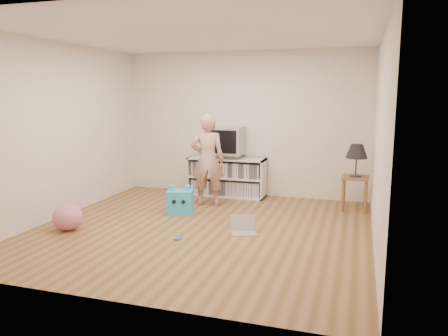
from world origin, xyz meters
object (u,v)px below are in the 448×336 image
at_px(side_table, 355,185).
at_px(person, 208,160).
at_px(table_lamp, 357,152).
at_px(laptop, 243,228).
at_px(media_unit, 227,177).
at_px(dvd_deck, 227,156).
at_px(plush_pink, 68,218).
at_px(crt_tv, 227,140).
at_px(plush_blue, 180,201).

distance_m(side_table, person, 2.41).
bearing_deg(table_lamp, person, -171.29).
relative_size(table_lamp, laptop, 1.25).
bearing_deg(media_unit, table_lamp, -9.75).
relative_size(dvd_deck, plush_pink, 1.10).
bearing_deg(crt_tv, table_lamp, -9.28).
bearing_deg(media_unit, crt_tv, -90.00).
distance_m(person, laptop, 1.74).
relative_size(plush_blue, plush_pink, 1.11).
xyz_separation_m(table_lamp, laptop, (-1.40, -1.64, -0.88)).
bearing_deg(dvd_deck, plush_pink, -119.56).
bearing_deg(side_table, crt_tv, 170.72).
bearing_deg(plush_blue, crt_tv, 60.34).
height_order(crt_tv, person, person).
height_order(dvd_deck, side_table, dvd_deck).
bearing_deg(person, dvd_deck, -111.79).
bearing_deg(person, plush_pink, 40.65).
bearing_deg(person, side_table, 175.47).
relative_size(person, plush_pink, 3.74).
relative_size(dvd_deck, table_lamp, 0.87).
bearing_deg(person, plush_blue, 56.45).
distance_m(crt_tv, plush_blue, 1.63).
bearing_deg(laptop, plush_blue, 129.42).
height_order(crt_tv, plush_blue, crt_tv).
bearing_deg(person, laptop, 113.65).
bearing_deg(media_unit, person, -98.38).
height_order(media_unit, side_table, media_unit).
bearing_deg(dvd_deck, table_lamp, -9.36).
distance_m(plush_blue, plush_pink, 1.68).
bearing_deg(side_table, dvd_deck, 170.64).
xyz_separation_m(person, plush_pink, (-1.37, -1.87, -0.59)).
distance_m(crt_tv, side_table, 2.35).
relative_size(media_unit, dvd_deck, 3.11).
distance_m(dvd_deck, plush_pink, 3.05).
bearing_deg(person, table_lamp, 175.47).
bearing_deg(plush_blue, media_unit, 60.53).
relative_size(crt_tv, plush_pink, 1.47).
bearing_deg(side_table, plush_blue, -158.97).
xyz_separation_m(crt_tv, table_lamp, (2.24, -0.37, -0.08)).
distance_m(media_unit, dvd_deck, 0.39).
xyz_separation_m(person, plush_blue, (-0.24, -0.64, -0.57)).
relative_size(person, laptop, 3.71).
bearing_deg(crt_tv, laptop, -67.08).
xyz_separation_m(media_unit, person, (-0.11, -0.75, 0.41)).
xyz_separation_m(dvd_deck, side_table, (2.24, -0.37, -0.32)).
bearing_deg(table_lamp, crt_tv, 170.72).
bearing_deg(media_unit, side_table, -9.75).
relative_size(side_table, laptop, 1.34).
bearing_deg(table_lamp, plush_pink, -149.01).
xyz_separation_m(media_unit, side_table, (2.24, -0.39, 0.07)).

